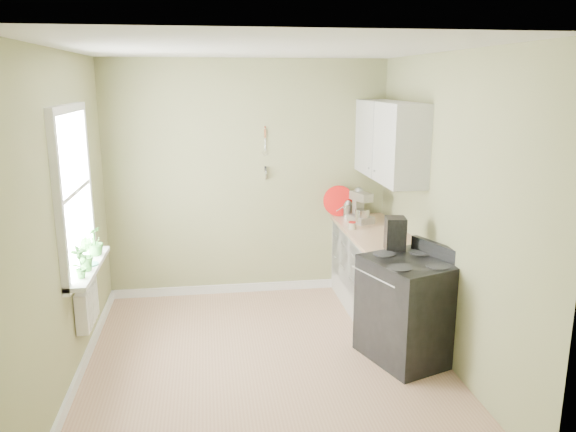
{
  "coord_description": "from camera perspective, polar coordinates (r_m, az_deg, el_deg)",
  "views": [
    {
      "loc": [
        -0.47,
        -4.53,
        2.46
      ],
      "look_at": [
        0.28,
        0.55,
        1.21
      ],
      "focal_mm": 35.0,
      "sensor_mm": 36.0,
      "label": 1
    }
  ],
  "objects": [
    {
      "name": "stove",
      "position": [
        5.2,
        12.1,
        -9.19
      ],
      "size": [
        0.89,
        0.93,
        1.05
      ],
      "color": "black",
      "rests_on": "floor"
    },
    {
      "name": "stand_mixer",
      "position": [
        6.33,
        7.4,
        0.82
      ],
      "size": [
        0.27,
        0.34,
        0.38
      ],
      "color": "#B2B2B7",
      "rests_on": "countertop"
    },
    {
      "name": "jar",
      "position": [
        6.02,
        6.52,
        -0.96
      ],
      "size": [
        0.08,
        0.08,
        0.09
      ],
      "color": "#BFB493",
      "rests_on": "countertop"
    },
    {
      "name": "plant_a",
      "position": [
        4.82,
        -20.4,
        -4.42
      ],
      "size": [
        0.17,
        0.17,
        0.27
      ],
      "primitive_type": "imported",
      "rotation": [
        0.0,
        0.0,
        0.88
      ],
      "color": "#2C6A25",
      "rests_on": "window_sill"
    },
    {
      "name": "coffee_maker",
      "position": [
        5.31,
        10.81,
        -1.89
      ],
      "size": [
        0.21,
        0.23,
        0.32
      ],
      "color": "black",
      "rests_on": "countertop"
    },
    {
      "name": "radiator",
      "position": [
        5.26,
        -19.74,
        -8.51
      ],
      "size": [
        0.12,
        0.5,
        0.35
      ],
      "primitive_type": "cube",
      "color": "white",
      "rests_on": "wall_left"
    },
    {
      "name": "floor",
      "position": [
        5.18,
        -2.25,
        -14.85
      ],
      "size": [
        3.2,
        3.6,
        0.02
      ],
      "primitive_type": "cube",
      "color": "#A6795C",
      "rests_on": "ground"
    },
    {
      "name": "base_cabinets",
      "position": [
        6.15,
        8.88,
        -5.77
      ],
      "size": [
        0.6,
        1.6,
        0.87
      ],
      "primitive_type": "cube",
      "color": "silver",
      "rests_on": "floor"
    },
    {
      "name": "wall_back",
      "position": [
        6.45,
        -4.09,
        3.69
      ],
      "size": [
        3.2,
        0.02,
        2.7
      ],
      "primitive_type": "cube",
      "color": "#979868",
      "rests_on": "floor"
    },
    {
      "name": "plant_b",
      "position": [
        5.0,
        -19.94,
        -3.69
      ],
      "size": [
        0.18,
        0.19,
        0.28
      ],
      "primitive_type": "imported",
      "rotation": [
        0.0,
        0.0,
        2.05
      ],
      "color": "#2C6A25",
      "rests_on": "window_sill"
    },
    {
      "name": "window_sill",
      "position": [
        5.19,
        -19.6,
        -4.92
      ],
      "size": [
        0.18,
        1.14,
        0.04
      ],
      "primitive_type": "cube",
      "color": "white",
      "rests_on": "wall_left"
    },
    {
      "name": "red_tray",
      "position": [
        6.57,
        5.17,
        1.54
      ],
      "size": [
        0.37,
        0.14,
        0.36
      ],
      "primitive_type": "cylinder",
      "rotation": [
        1.45,
        0.0,
        -0.21
      ],
      "color": "#B6120F",
      "rests_on": "countertop"
    },
    {
      "name": "countertop",
      "position": [
        6.01,
        8.94,
        -1.68
      ],
      "size": [
        0.64,
        1.6,
        0.04
      ],
      "primitive_type": "cube",
      "color": "tan",
      "rests_on": "base_cabinets"
    },
    {
      "name": "wall_right",
      "position": [
        5.11,
        15.87,
        0.55
      ],
      "size": [
        0.02,
        3.6,
        2.7
      ],
      "primitive_type": "cube",
      "color": "#979868",
      "rests_on": "floor"
    },
    {
      "name": "wall_left",
      "position": [
        4.8,
        -21.88,
        -0.73
      ],
      "size": [
        0.02,
        3.6,
        2.7
      ],
      "primitive_type": "cube",
      "color": "#979868",
      "rests_on": "floor"
    },
    {
      "name": "upper_cabinets",
      "position": [
        5.97,
        10.25,
        7.55
      ],
      "size": [
        0.35,
        1.4,
        0.8
      ],
      "primitive_type": "cube",
      "color": "silver",
      "rests_on": "wall_right"
    },
    {
      "name": "plant_c",
      "position": [
        5.41,
        -19.06,
        -2.42
      ],
      "size": [
        0.2,
        0.2,
        0.26
      ],
      "primitive_type": "imported",
      "rotation": [
        0.0,
        0.0,
        4.29
      ],
      "color": "#2C6A25",
      "rests_on": "window_sill"
    },
    {
      "name": "window",
      "position": [
        5.04,
        -21.02,
        2.32
      ],
      "size": [
        0.06,
        1.14,
        1.44
      ],
      "color": "white",
      "rests_on": "wall_left"
    },
    {
      "name": "kettle",
      "position": [
        6.55,
        6.08,
        0.75
      ],
      "size": [
        0.2,
        0.12,
        0.2
      ],
      "color": "silver",
      "rests_on": "countertop"
    },
    {
      "name": "ceiling",
      "position": [
        4.56,
        -2.58,
        16.77
      ],
      "size": [
        3.2,
        3.6,
        0.02
      ],
      "primitive_type": "cube",
      "color": "white",
      "rests_on": "wall_back"
    },
    {
      "name": "wall_utensils",
      "position": [
        6.41,
        -2.32,
        5.58
      ],
      "size": [
        0.02,
        0.14,
        0.58
      ],
      "color": "tan",
      "rests_on": "wall_back"
    }
  ]
}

